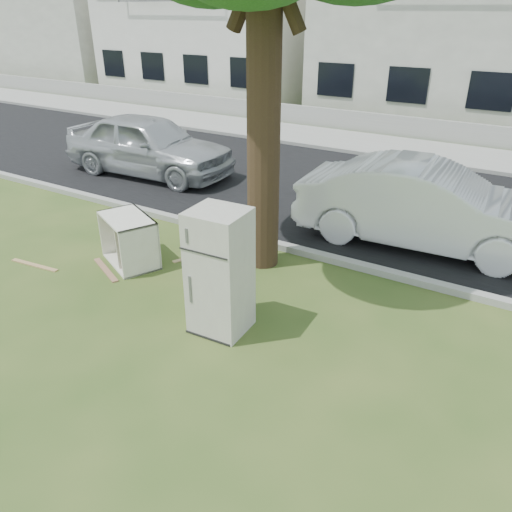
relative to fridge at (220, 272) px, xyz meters
The scene contains 16 objects.
ground 0.93m from the fridge, 118.33° to the left, with size 120.00×120.00×0.00m, color #314E1B.
road 6.30m from the fridge, 91.19° to the left, with size 120.00×7.00×0.01m, color black.
kerb_near 2.84m from the fridge, 92.76° to the left, with size 120.00×0.18×0.12m, color gray.
kerb_far 9.83m from the fridge, 90.76° to the left, with size 120.00×0.18×0.12m, color gray.
sidewalk 11.28m from the fridge, 90.66° to the left, with size 120.00×2.80×0.01m, color gray.
low_wall 12.85m from the fridge, 90.58° to the left, with size 120.00×0.15×0.70m, color gray.
townhouse_left 21.65m from the fridge, 124.36° to the left, with size 10.20×8.16×7.04m.
townhouse_center 17.97m from the fridge, 90.42° to the left, with size 11.22×8.16×7.44m.
filler_left 31.95m from the fridge, 145.08° to the left, with size 16.00×9.00×6.40m, color beige.
fridge is the anchor object (origin of this frame).
cabinet 2.70m from the fridge, 161.91° to the left, with size 1.11×0.69×0.87m, color white.
plank_a 4.00m from the fridge, behind, with size 1.03×0.08×0.02m, color tan.
plank_b 2.85m from the fridge, behind, with size 1.00×0.10×0.02m, color #96694E.
plank_c 2.47m from the fridge, 138.59° to the left, with size 0.74×0.08×0.02m, color tan.
car_center 4.59m from the fridge, 68.65° to the left, with size 1.65×4.74×1.56m, color white.
car_left 7.63m from the fridge, 139.36° to the left, with size 1.89×4.70×1.60m, color #A5A9AC.
Camera 1 is at (3.61, -5.03, 4.10)m, focal length 35.00 mm.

